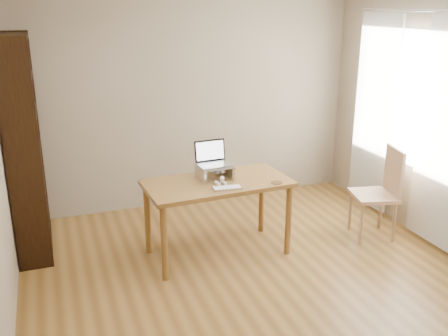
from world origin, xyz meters
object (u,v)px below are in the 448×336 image
Objects in this scene: laptop at (213,158)px; keyboard at (227,188)px; chair at (380,189)px; cat at (212,172)px; bookshelf at (25,148)px; desk at (218,191)px.

laptop is 1.16× the size of keyboard.
chair is (1.71, 0.04, -0.24)m from keyboard.
cat is at bearing -132.29° from laptop.
cat reaches higher than keyboard.
laptop is at bearing 42.98° from cat.
bookshelf reaches higher than desk.
keyboard is 1.72m from chair.
laptop is 0.67× the size of cat.
cat is at bearing 96.36° from desk.
keyboard is 0.34m from cat.
cat reaches higher than desk.
desk is at bearing -93.33° from laptop.
chair is (3.40, -0.89, -0.53)m from bookshelf.
chair reaches higher than cat.
laptop is at bearing 97.85° from keyboard.
keyboard is at bearing -28.78° from bookshelf.
cat is (1.66, -0.60, -0.24)m from bookshelf.
bookshelf is 6.58× the size of laptop.
bookshelf reaches higher than keyboard.
laptop is 0.13m from cat.
desk is at bearing 99.30° from keyboard.
laptop reaches higher than keyboard.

